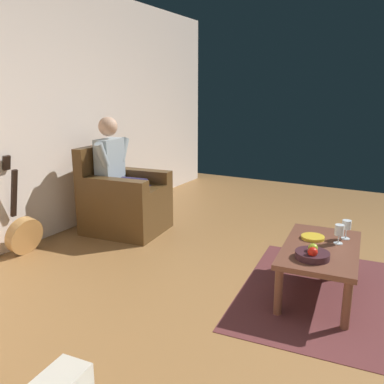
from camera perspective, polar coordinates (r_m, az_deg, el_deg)
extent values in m
plane|color=olive|center=(3.42, 20.69, -14.10)|extent=(7.61, 7.61, 0.00)
cube|color=beige|center=(4.59, -20.18, 10.83)|extent=(6.74, 0.06, 2.73)
cube|color=#582929|center=(3.44, 17.51, -13.54)|extent=(1.78, 1.31, 0.01)
cube|color=#4B3217|center=(4.64, -9.38, -2.93)|extent=(0.82, 0.92, 0.43)
cube|color=#4B3217|center=(4.54, -8.87, 0.21)|extent=(0.49, 0.77, 0.10)
cube|color=#4B3217|center=(4.79, -7.75, 1.85)|extent=(0.25, 0.86, 0.24)
cube|color=#4B3217|center=(4.32, -11.53, 0.34)|extent=(0.25, 0.86, 0.24)
cube|color=#4B3217|center=(4.72, -13.36, 3.27)|extent=(0.73, 0.20, 0.54)
cube|color=#95A2A8|center=(4.61, -11.70, 4.25)|extent=(0.38, 0.22, 0.52)
sphere|color=tan|center=(4.56, -11.96, 9.17)|extent=(0.21, 0.21, 0.21)
cylinder|color=#302951|center=(4.64, -8.77, 1.31)|extent=(0.17, 0.42, 0.13)
cylinder|color=#302951|center=(4.61, -6.49, -2.30)|extent=(0.13, 0.13, 0.53)
cylinder|color=#95A2A8|center=(4.74, -9.85, 6.00)|extent=(0.21, 0.11, 0.29)
cylinder|color=#302951|center=(4.46, -10.14, 0.75)|extent=(0.17, 0.42, 0.13)
cylinder|color=#302951|center=(4.43, -7.78, -3.00)|extent=(0.13, 0.13, 0.53)
cylinder|color=#95A2A8|center=(4.39, -12.76, 5.23)|extent=(0.21, 0.11, 0.29)
cube|color=brown|center=(3.29, 17.99, -7.77)|extent=(1.03, 0.65, 0.04)
cylinder|color=brown|center=(3.76, 21.99, -8.56)|extent=(0.06, 0.06, 0.36)
cylinder|color=brown|center=(2.96, 21.28, -14.85)|extent=(0.06, 0.06, 0.36)
cylinder|color=brown|center=(3.79, 15.03, -7.80)|extent=(0.06, 0.06, 0.36)
cylinder|color=brown|center=(3.00, 12.28, -13.77)|extent=(0.06, 0.06, 0.36)
cylinder|color=#B88246|center=(4.28, -22.88, -5.79)|extent=(0.37, 0.17, 0.39)
cylinder|color=black|center=(4.24, -22.47, -5.67)|extent=(0.10, 0.02, 0.10)
cube|color=black|center=(4.23, -24.15, -0.18)|extent=(0.05, 0.13, 0.48)
cube|color=black|center=(4.22, -25.05, 3.81)|extent=(0.07, 0.06, 0.14)
cylinder|color=silver|center=(3.39, 20.20, -6.90)|extent=(0.07, 0.07, 0.01)
cylinder|color=silver|center=(3.38, 20.25, -6.33)|extent=(0.01, 0.01, 0.07)
cylinder|color=silver|center=(3.35, 20.36, -5.12)|extent=(0.07, 0.07, 0.08)
cylinder|color=#590C19|center=(3.36, 20.33, -5.50)|extent=(0.06, 0.06, 0.03)
cylinder|color=silver|center=(3.51, 21.11, -6.22)|extent=(0.07, 0.07, 0.01)
cylinder|color=silver|center=(3.50, 21.17, -5.56)|extent=(0.01, 0.01, 0.08)
cylinder|color=silver|center=(3.48, 21.29, -4.37)|extent=(0.07, 0.07, 0.07)
cylinder|color=#590C19|center=(3.48, 21.26, -4.69)|extent=(0.06, 0.06, 0.03)
cylinder|color=#351B21|center=(3.03, 16.85, -8.66)|extent=(0.24, 0.24, 0.05)
sphere|color=red|center=(2.97, 16.91, -8.23)|extent=(0.07, 0.07, 0.07)
sphere|color=#8AA424|center=(3.04, 16.95, -7.71)|extent=(0.07, 0.07, 0.07)
cylinder|color=gold|center=(3.42, 16.92, -6.23)|extent=(0.19, 0.19, 0.02)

